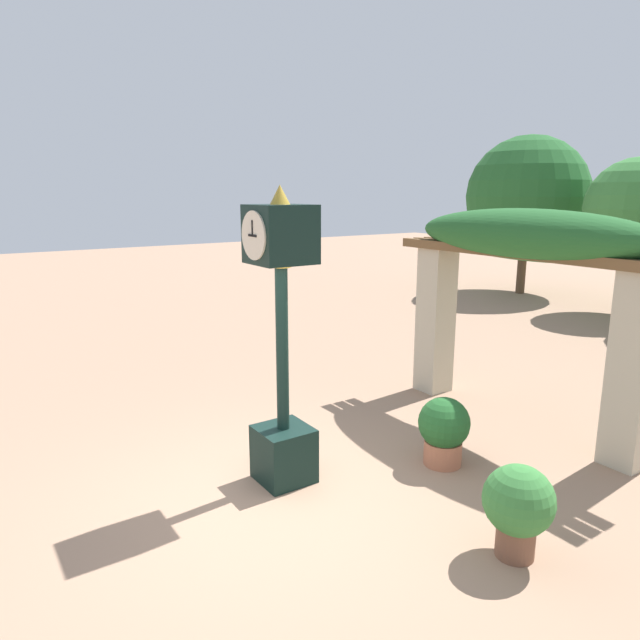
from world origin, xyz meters
The scene contains 5 objects.
ground_plane centered at (0.00, 0.00, 0.00)m, with size 60.00×60.00×0.00m, color #9E7A60.
pedestal_clock centered at (-0.35, 0.30, 1.66)m, with size 0.62×0.66×3.33m.
pergola centered at (0.00, 3.93, 2.29)m, with size 4.32×1.06×3.04m.
potted_plant_near_left centered at (2.05, 1.33, 0.51)m, with size 0.64×0.64×0.88m.
potted_plant_near_right centered at (0.39, 2.10, 0.46)m, with size 0.62×0.62×0.85m.
Camera 1 is at (4.89, -2.71, 3.25)m, focal length 32.00 mm.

